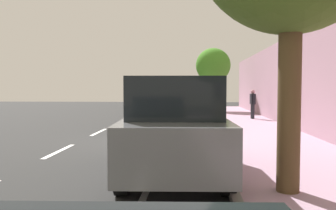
% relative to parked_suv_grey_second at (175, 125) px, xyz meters
% --- Properties ---
extents(ground, '(63.26, 63.26, 0.00)m').
position_rel_parked_suv_grey_second_xyz_m(ground, '(-0.80, 4.19, -1.03)').
color(ground, '#2A2A2A').
extents(sidewalk, '(3.41, 39.54, 0.12)m').
position_rel_parked_suv_grey_second_xyz_m(sidewalk, '(2.82, 4.19, -0.97)').
color(sidewalk, '#B48FA7').
rests_on(sidewalk, ground).
extents(curb_edge, '(0.16, 39.54, 0.12)m').
position_rel_parked_suv_grey_second_xyz_m(curb_edge, '(1.04, 4.19, -0.97)').
color(curb_edge, gray).
rests_on(curb_edge, ground).
extents(lane_stripe_centre, '(0.14, 40.00, 0.01)m').
position_rel_parked_suv_grey_second_xyz_m(lane_stripe_centre, '(-3.38, 4.42, -1.02)').
color(lane_stripe_centre, white).
rests_on(lane_stripe_centre, ground).
extents(lane_stripe_bike_edge, '(0.12, 39.54, 0.01)m').
position_rel_parked_suv_grey_second_xyz_m(lane_stripe_bike_edge, '(-0.43, 4.19, -1.02)').
color(lane_stripe_bike_edge, white).
rests_on(lane_stripe_bike_edge, ground).
extents(building_facade, '(0.50, 39.54, 4.01)m').
position_rel_parked_suv_grey_second_xyz_m(building_facade, '(4.78, 4.19, 0.98)').
color(building_facade, '#AA8092').
rests_on(building_facade, ground).
extents(parked_suv_grey_second, '(2.14, 4.79, 1.99)m').
position_rel_parked_suv_grey_second_xyz_m(parked_suv_grey_second, '(0.00, 0.00, 0.00)').
color(parked_suv_grey_second, slate).
rests_on(parked_suv_grey_second, ground).
extents(parked_sedan_silver_mid, '(1.94, 4.45, 1.52)m').
position_rel_parked_suv_grey_second_xyz_m(parked_sedan_silver_mid, '(-0.16, 6.52, -0.27)').
color(parked_sedan_silver_mid, '#B7BABF').
rests_on(parked_sedan_silver_mid, ground).
extents(parked_suv_white_far, '(2.15, 4.79, 1.99)m').
position_rel_parked_suv_grey_second_xyz_m(parked_suv_white_far, '(0.08, 14.51, 0.00)').
color(parked_suv_white_far, white).
rests_on(parked_suv_white_far, ground).
extents(bicycle_at_curb, '(1.51, 1.02, 0.80)m').
position_rel_parked_suv_grey_second_xyz_m(bicycle_at_curb, '(0.57, 4.19, -0.63)').
color(bicycle_at_curb, black).
rests_on(bicycle_at_curb, ground).
extents(cyclist_with_backpack, '(0.53, 0.55, 1.68)m').
position_rel_parked_suv_grey_second_xyz_m(cyclist_with_backpack, '(0.80, 3.76, -0.01)').
color(cyclist_with_backpack, '#C6B284').
rests_on(cyclist_with_backpack, ground).
extents(street_tree_far_end, '(2.53, 2.53, 4.55)m').
position_rel_parked_suv_grey_second_xyz_m(street_tree_far_end, '(1.90, 18.48, 2.38)').
color(street_tree_far_end, '#4F332E').
rests_on(street_tree_far_end, sidewalk).
extents(pedestrian_on_phone, '(0.27, 0.62, 1.56)m').
position_rel_parked_suv_grey_second_xyz_m(pedestrian_on_phone, '(3.63, 11.76, -0.03)').
color(pedestrian_on_phone, black).
rests_on(pedestrian_on_phone, sidewalk).
extents(fire_hydrant, '(0.22, 0.22, 0.84)m').
position_rel_parked_suv_grey_second_xyz_m(fire_hydrant, '(1.47, 5.52, -0.48)').
color(fire_hydrant, red).
rests_on(fire_hydrant, sidewalk).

